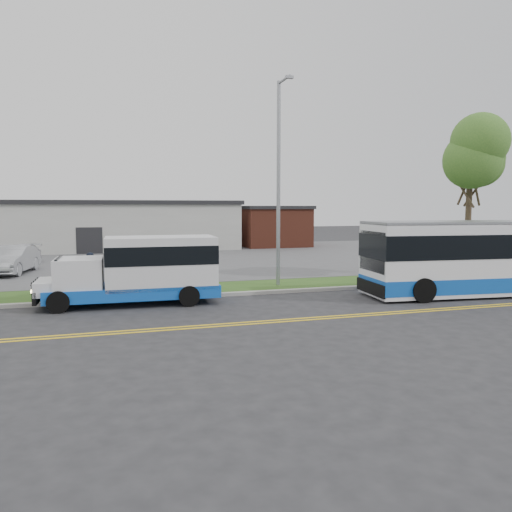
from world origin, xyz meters
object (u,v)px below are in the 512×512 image
object	(u,v)px
parked_car_b	(16,255)
shuttle_bus	(143,268)
parked_car_a	(13,259)
streetlight_near	(279,177)
tree_east	(471,162)
pedestrian	(90,273)
transit_bus	(494,257)

from	to	relation	value
parked_car_b	shuttle_bus	bearing A→B (deg)	-46.73
parked_car_a	parked_car_b	xyz separation A→B (m)	(-0.55, 4.52, -0.16)
streetlight_near	parked_car_b	size ratio (longest dim) A/B	2.19
tree_east	shuttle_bus	bearing A→B (deg)	-171.71
streetlight_near	tree_east	bearing A→B (deg)	1.42
pedestrian	parked_car_a	bearing A→B (deg)	-92.47
tree_east	parked_car_b	size ratio (longest dim) A/B	1.92
streetlight_near	pedestrian	bearing A→B (deg)	177.30
pedestrian	parked_car_b	bearing A→B (deg)	-99.72
streetlight_near	parked_car_a	world-z (taller)	streetlight_near
transit_bus	parked_car_a	xyz separation A→B (m)	(-21.21, 12.80, -0.74)
tree_east	transit_bus	world-z (taller)	tree_east
shuttle_bus	parked_car_b	size ratio (longest dim) A/B	1.61
shuttle_bus	pedestrian	size ratio (longest dim) A/B	3.97
tree_east	parked_car_a	size ratio (longest dim) A/B	1.74
shuttle_bus	transit_bus	distance (m)	15.02
shuttle_bus	parked_car_a	distance (m)	12.33
parked_car_a	shuttle_bus	bearing A→B (deg)	-48.64
streetlight_near	shuttle_bus	xyz separation A→B (m)	(-6.47, -2.27, -3.82)
streetlight_near	transit_bus	distance (m)	10.18
shuttle_bus	parked_car_b	bearing A→B (deg)	116.48
parked_car_b	pedestrian	bearing A→B (deg)	-50.09
shuttle_bus	parked_car_a	bearing A→B (deg)	122.95
shuttle_bus	transit_bus	size ratio (longest dim) A/B	0.59
streetlight_near	transit_bus	bearing A→B (deg)	-28.38
tree_east	streetlight_near	world-z (taller)	streetlight_near
streetlight_near	pedestrian	distance (m)	9.56
shuttle_bus	parked_car_b	world-z (taller)	shuttle_bus
streetlight_near	pedestrian	xyz separation A→B (m)	(-8.56, 0.40, -4.25)
pedestrian	parked_car_a	world-z (taller)	pedestrian
streetlight_near	transit_bus	world-z (taller)	streetlight_near
tree_east	shuttle_bus	distance (m)	18.30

